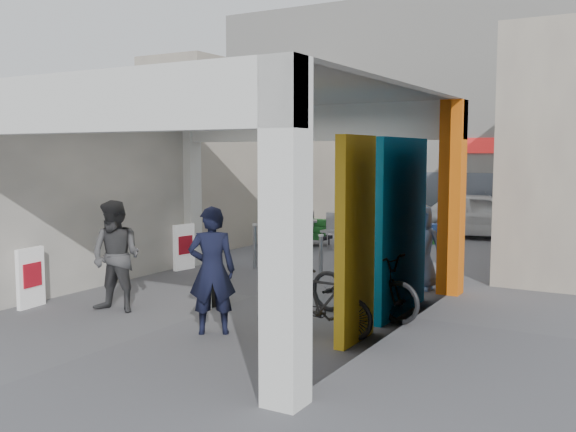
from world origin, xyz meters
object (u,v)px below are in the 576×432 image
Objects in this scene: produce_stand at (311,235)px; bicycle_front at (363,285)px; border_collie at (212,290)px; man_elderly at (422,248)px; man_crates at (370,208)px; cafe_set at (304,236)px; man_back_turned at (116,256)px; bicycle_rear at (323,303)px; man_with_dog at (212,270)px; white_van at (483,215)px.

produce_stand is 0.55× the size of bicycle_front.
man_elderly is at bearing 72.03° from border_collie.
produce_stand is at bearing 42.23° from bicycle_front.
cafe_set is at bearing 60.67° from man_crates.
cafe_set is at bearing 85.16° from man_back_turned.
bicycle_rear is at bearing -175.90° from bicycle_front.
bicycle_rear is at bearing 8.20° from border_collie.
cafe_set is 8.33m from man_with_dog.
bicycle_rear is (4.16, -7.14, 0.13)m from cafe_set.
bicycle_front is at bearing 35.93° from border_collie.
bicycle_front is at bearing -0.30° from bicycle_rear.
border_collie is 11.22m from white_van.
man_crates is (1.14, 1.54, 0.67)m from produce_stand.
bicycle_rear is at bearing -63.33° from produce_stand.
man_with_dog is at bearing -70.65° from cafe_set.
white_van is at bearing 66.25° from man_back_turned.
bicycle_rear is 0.38× the size of white_van.
produce_stand is 0.60× the size of man_back_turned.
cafe_set is 0.88× the size of man_back_turned.
produce_stand is at bearing 48.26° from man_crates.
white_van is (3.81, 3.84, 0.41)m from produce_stand.
man_with_dog is (2.90, -8.52, 0.63)m from produce_stand.
man_crates is at bearing 30.41° from bicycle_front.
cafe_set is at bearing 130.48° from white_van.
man_elderly is 8.02m from white_van.
cafe_set is at bearing 127.70° from border_collie.
man_back_turned reaches higher than produce_stand.
white_van reaches higher than cafe_set.
bicycle_rear is (3.51, 0.44, -0.44)m from man_back_turned.
man_with_dog is at bearing -16.71° from man_back_turned.
bicycle_front is at bearing -54.37° from cafe_set.
man_elderly reaches higher than white_van.
man_crates reaches higher than man_back_turned.
man_back_turned is 1.14× the size of man_elderly.
produce_stand is 8.93m from bicycle_rear.
white_van is (0.91, 12.35, -0.22)m from man_with_dog.
border_collie is 0.39× the size of man_with_dog.
man_with_dog reaches higher than bicycle_rear.
border_collie is (1.92, -7.21, -0.00)m from produce_stand.
produce_stand is 5.43m from white_van.
produce_stand is 8.32m from man_back_turned.
man_crates is at bearing 22.91° from bicycle_rear.
man_with_dog is 0.45× the size of white_van.
bicycle_rear is at bearing 103.35° from man_crates.
man_crates is 0.98× the size of bicycle_front.
produce_stand is at bearing 124.71° from white_van.
produce_stand is 6.17m from man_elderly.
man_back_turned is at bearing -40.82° from man_with_dog.
bicycle_rear is at bearing -59.77° from cafe_set.
man_crates reaches higher than produce_stand.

